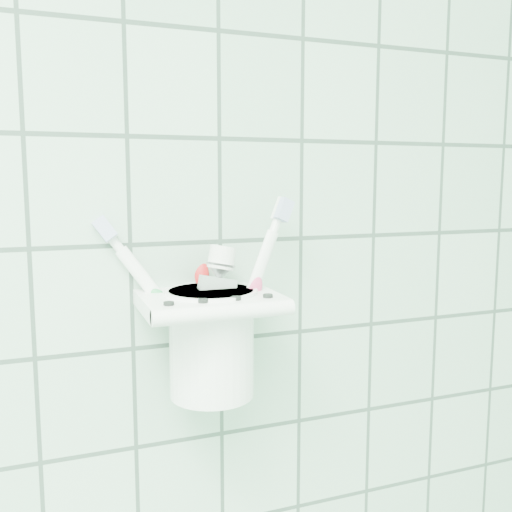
% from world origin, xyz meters
% --- Properties ---
extents(holder_bracket, '(0.13, 0.11, 0.04)m').
position_xyz_m(holder_bracket, '(0.64, 1.15, 1.30)').
color(holder_bracket, white).
rests_on(holder_bracket, wall_back).
extents(cup, '(0.09, 0.09, 0.11)m').
position_xyz_m(cup, '(0.64, 1.16, 1.27)').
color(cup, white).
rests_on(cup, holder_bracket).
extents(toothbrush_pink, '(0.11, 0.05, 0.20)m').
position_xyz_m(toothbrush_pink, '(0.66, 1.16, 1.32)').
color(toothbrush_pink, white).
rests_on(toothbrush_pink, cup).
extents(toothbrush_blue, '(0.02, 0.07, 0.22)m').
position_xyz_m(toothbrush_blue, '(0.64, 1.17, 1.33)').
color(toothbrush_blue, white).
rests_on(toothbrush_blue, cup).
extents(toothbrush_orange, '(0.08, 0.04, 0.20)m').
position_xyz_m(toothbrush_orange, '(0.64, 1.14, 1.32)').
color(toothbrush_orange, white).
rests_on(toothbrush_orange, cup).
extents(toothpaste_tube, '(0.06, 0.03, 0.15)m').
position_xyz_m(toothpaste_tube, '(0.63, 1.15, 1.30)').
color(toothpaste_tube, silver).
rests_on(toothpaste_tube, cup).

